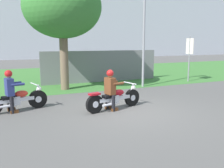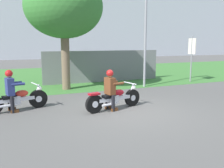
{
  "view_description": "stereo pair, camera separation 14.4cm",
  "coord_description": "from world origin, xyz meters",
  "px_view_note": "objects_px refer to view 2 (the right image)",
  "views": [
    {
      "loc": [
        -3.61,
        -6.95,
        2.27
      ],
      "look_at": [
        -0.34,
        0.66,
        0.85
      ],
      "focal_mm": 39.1,
      "sensor_mm": 36.0,
      "label": 1
    },
    {
      "loc": [
        -3.48,
        -7.01,
        2.27
      ],
      "look_at": [
        -0.34,
        0.66,
        0.85
      ],
      "focal_mm": 39.1,
      "sensor_mm": 36.0,
      "label": 2
    }
  ],
  "objects_px": {
    "rider_lead": "(110,87)",
    "tree_roadside": "(64,7)",
    "motorcycle_follow": "(17,100)",
    "sign_banner": "(192,52)",
    "rider_follow": "(10,88)",
    "motorcycle_lead": "(114,99)",
    "streetlight_pole": "(148,23)"
  },
  "relations": [
    {
      "from": "motorcycle_lead",
      "to": "motorcycle_follow",
      "type": "bearing_deg",
      "value": 147.84
    },
    {
      "from": "rider_follow",
      "to": "streetlight_pole",
      "type": "xyz_separation_m",
      "value": [
        6.51,
        2.41,
        2.38
      ]
    },
    {
      "from": "rider_lead",
      "to": "tree_roadside",
      "type": "bearing_deg",
      "value": 84.67
    },
    {
      "from": "rider_lead",
      "to": "tree_roadside",
      "type": "relative_size",
      "value": 0.26
    },
    {
      "from": "rider_lead",
      "to": "rider_follow",
      "type": "relative_size",
      "value": 0.99
    },
    {
      "from": "motorcycle_lead",
      "to": "rider_follow",
      "type": "height_order",
      "value": "rider_follow"
    },
    {
      "from": "streetlight_pole",
      "to": "sign_banner",
      "type": "relative_size",
      "value": 1.93
    },
    {
      "from": "motorcycle_follow",
      "to": "rider_follow",
      "type": "height_order",
      "value": "rider_follow"
    },
    {
      "from": "motorcycle_lead",
      "to": "streetlight_pole",
      "type": "bearing_deg",
      "value": 33.12
    },
    {
      "from": "rider_lead",
      "to": "streetlight_pole",
      "type": "bearing_deg",
      "value": 32.01
    },
    {
      "from": "rider_lead",
      "to": "motorcycle_lead",
      "type": "bearing_deg",
      "value": -0.87
    },
    {
      "from": "motorcycle_follow",
      "to": "streetlight_pole",
      "type": "bearing_deg",
      "value": 7.12
    },
    {
      "from": "rider_lead",
      "to": "rider_follow",
      "type": "bearing_deg",
      "value": 147.84
    },
    {
      "from": "rider_lead",
      "to": "motorcycle_follow",
      "type": "height_order",
      "value": "rider_lead"
    },
    {
      "from": "rider_follow",
      "to": "tree_roadside",
      "type": "relative_size",
      "value": 0.26
    },
    {
      "from": "rider_lead",
      "to": "tree_roadside",
      "type": "height_order",
      "value": "tree_roadside"
    },
    {
      "from": "motorcycle_follow",
      "to": "sign_banner",
      "type": "relative_size",
      "value": 0.8
    },
    {
      "from": "motorcycle_lead",
      "to": "rider_lead",
      "type": "height_order",
      "value": "rider_lead"
    },
    {
      "from": "motorcycle_follow",
      "to": "tree_roadside",
      "type": "distance_m",
      "value": 5.26
    },
    {
      "from": "streetlight_pole",
      "to": "sign_banner",
      "type": "height_order",
      "value": "streetlight_pole"
    },
    {
      "from": "rider_follow",
      "to": "tree_roadside",
      "type": "height_order",
      "value": "tree_roadside"
    },
    {
      "from": "motorcycle_lead",
      "to": "rider_follow",
      "type": "relative_size",
      "value": 1.55
    },
    {
      "from": "motorcycle_follow",
      "to": "rider_follow",
      "type": "distance_m",
      "value": 0.46
    },
    {
      "from": "sign_banner",
      "to": "motorcycle_lead",
      "type": "bearing_deg",
      "value": -149.2
    },
    {
      "from": "tree_roadside",
      "to": "streetlight_pole",
      "type": "xyz_separation_m",
      "value": [
        4.02,
        -0.82,
        -0.67
      ]
    },
    {
      "from": "motorcycle_lead",
      "to": "tree_roadside",
      "type": "height_order",
      "value": "tree_roadside"
    },
    {
      "from": "rider_lead",
      "to": "motorcycle_follow",
      "type": "bearing_deg",
      "value": 146.23
    },
    {
      "from": "tree_roadside",
      "to": "sign_banner",
      "type": "xyz_separation_m",
      "value": [
        7.21,
        -0.4,
        -2.15
      ]
    },
    {
      "from": "motorcycle_follow",
      "to": "tree_roadside",
      "type": "height_order",
      "value": "tree_roadside"
    },
    {
      "from": "motorcycle_lead",
      "to": "motorcycle_follow",
      "type": "relative_size",
      "value": 1.05
    },
    {
      "from": "rider_lead",
      "to": "motorcycle_follow",
      "type": "xyz_separation_m",
      "value": [
        -2.93,
        1.09,
        -0.42
      ]
    },
    {
      "from": "rider_lead",
      "to": "tree_roadside",
      "type": "distance_m",
      "value": 5.3
    }
  ]
}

